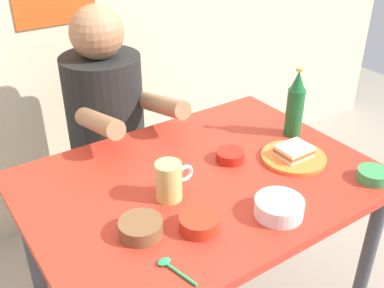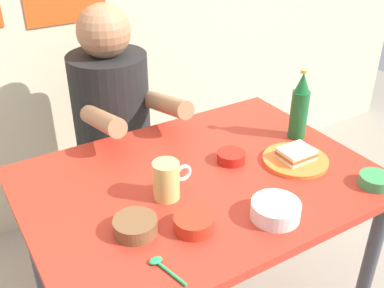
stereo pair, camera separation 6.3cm
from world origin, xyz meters
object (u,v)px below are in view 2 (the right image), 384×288
object	(u,v)px
stool	(119,185)
sandwich	(296,154)
beer_mug	(167,180)
beer_bottle	(300,108)
sambal_bowl_red	(231,156)
dining_table	(200,201)
plate_orange	(295,160)
person_seated	(112,103)

from	to	relation	value
stool	sandwich	distance (m)	0.91
sandwich	beer_mug	bearing A→B (deg)	173.49
beer_bottle	sambal_bowl_red	bearing A→B (deg)	-177.29
dining_table	beer_bottle	xyz separation A→B (m)	(0.45, 0.04, 0.21)
plate_orange	beer_mug	world-z (taller)	beer_mug
dining_table	stool	world-z (taller)	dining_table
plate_orange	beer_bottle	xyz separation A→B (m)	(0.12, 0.13, 0.11)
person_seated	sambal_bowl_red	world-z (taller)	person_seated
beer_mug	person_seated	bearing A→B (deg)	81.73
beer_mug	dining_table	bearing A→B (deg)	13.85
sandwich	beer_bottle	world-z (taller)	beer_bottle
stool	person_seated	world-z (taller)	person_seated
dining_table	plate_orange	size ratio (longest dim) A/B	5.00
dining_table	beer_mug	world-z (taller)	beer_mug
beer_bottle	sambal_bowl_red	distance (m)	0.32
beer_bottle	plate_orange	bearing A→B (deg)	-133.24
beer_mug	beer_bottle	size ratio (longest dim) A/B	0.48
sambal_bowl_red	person_seated	bearing A→B (deg)	107.41
dining_table	person_seated	size ratio (longest dim) A/B	1.53
beer_mug	stool	bearing A→B (deg)	81.86
sambal_bowl_red	plate_orange	bearing A→B (deg)	-32.63
person_seated	sambal_bowl_red	bearing A→B (deg)	-72.59
plate_orange	sandwich	xyz separation A→B (m)	(0.00, 0.00, 0.02)
dining_table	beer_mug	distance (m)	0.21
plate_orange	sandwich	world-z (taller)	sandwich
sandwich	stool	bearing A→B (deg)	117.12
sandwich	person_seated	bearing A→B (deg)	117.49
plate_orange	sambal_bowl_red	size ratio (longest dim) A/B	2.29
plate_orange	sambal_bowl_red	distance (m)	0.22
sambal_bowl_red	sandwich	bearing A→B (deg)	-32.63
person_seated	stool	bearing A→B (deg)	90.00
dining_table	beer_bottle	world-z (taller)	beer_bottle
beer_mug	sambal_bowl_red	bearing A→B (deg)	12.92
sandwich	beer_mug	xyz separation A→B (m)	(-0.46, 0.05, 0.03)
sambal_bowl_red	beer_mug	bearing A→B (deg)	-167.08
dining_table	sandwich	world-z (taller)	sandwich
person_seated	beer_mug	bearing A→B (deg)	-98.27
stool	sambal_bowl_red	distance (m)	0.75
sandwich	beer_bottle	size ratio (longest dim) A/B	0.42
sambal_bowl_red	beer_bottle	bearing A→B (deg)	2.71
stool	sambal_bowl_red	xyz separation A→B (m)	(0.18, -0.60, 0.41)
stool	person_seated	distance (m)	0.42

